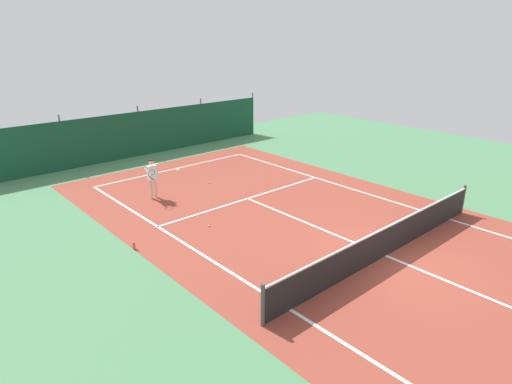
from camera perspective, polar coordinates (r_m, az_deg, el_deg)
ground_plane at (r=13.80m, az=16.60°, el=-8.03°), size 36.00×36.00×0.00m
court_surface at (r=13.80m, az=16.60°, el=-8.02°), size 11.02×26.60×0.01m
tennis_net at (r=13.58m, az=16.81°, el=-6.13°), size 10.12×0.10×1.10m
back_fence at (r=25.05m, az=-15.35°, el=6.38°), size 16.30×0.98×2.70m
tennis_player at (r=17.83m, az=-13.45°, el=2.09°), size 0.68×0.77×1.64m
tennis_ball_near_player at (r=15.18m, az=-6.18°, el=-4.45°), size 0.07×0.07×0.07m
tennis_ball_midcourt at (r=19.49m, az=-6.23°, el=1.20°), size 0.07×0.07×0.07m
parked_car at (r=26.30m, az=-19.82°, el=6.93°), size 2.45×4.41×1.68m
water_bottle at (r=14.09m, az=-15.73°, el=-6.80°), size 0.08×0.08×0.24m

